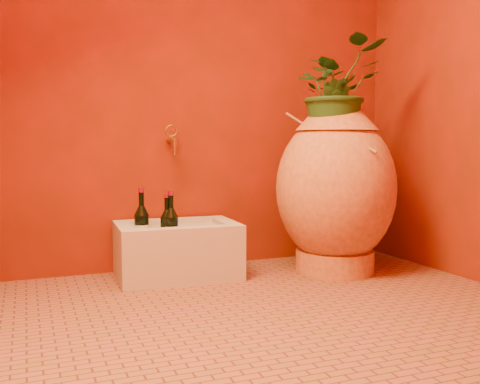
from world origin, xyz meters
name	(u,v)px	position (x,y,z in m)	size (l,w,h in m)	color
floor	(276,308)	(0.00, 0.00, 0.00)	(2.50, 2.50, 0.00)	brown
wall_back	(206,64)	(0.00, 1.00, 1.25)	(2.50, 0.02, 2.50)	#5E1F05
amphora	(336,188)	(0.64, 0.52, 0.50)	(0.82, 0.82, 1.01)	orange
stone_basin	(177,251)	(-0.26, 0.75, 0.15)	(0.70, 0.49, 0.31)	#BDB79D
wine_bottle_a	(171,229)	(-0.31, 0.68, 0.29)	(0.08, 0.08, 0.33)	black
wine_bottle_b	(142,228)	(-0.46, 0.75, 0.30)	(0.08, 0.08, 0.35)	black
wine_bottle_c	(167,230)	(-0.33, 0.70, 0.29)	(0.08, 0.08, 0.31)	black
wall_tap	(172,138)	(-0.25, 0.91, 0.79)	(0.08, 0.16, 0.18)	olive
plant_main	(336,91)	(0.63, 0.52, 1.07)	(0.52, 0.45, 0.58)	#1D4719
plant_side	(331,113)	(0.58, 0.48, 0.94)	(0.21, 0.17, 0.38)	#1D4719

